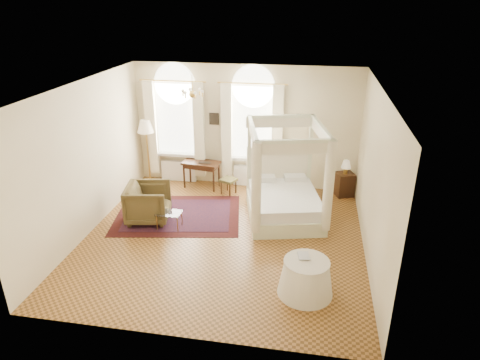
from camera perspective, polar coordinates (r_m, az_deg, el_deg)
The scene contains 18 objects.
ground at distance 9.46m, azimuth -2.26°, elevation -7.76°, with size 6.00×6.00×0.00m, color #9B642D.
room_walls at distance 8.60m, azimuth -2.46°, elevation 3.60°, with size 6.00×6.00×6.00m.
window_left at distance 11.88m, azimuth -8.52°, elevation 6.50°, with size 1.62×0.27×3.29m.
window_right at distance 11.41m, azimuth 1.62°, elevation 6.04°, with size 1.62×0.27×3.29m.
chandelier at distance 9.69m, azimuth -6.35°, elevation 11.44°, with size 0.51×0.45×0.50m.
wall_pictures at distance 11.40m, azimuth 1.15°, elevation 8.15°, with size 2.54×0.03×0.39m.
canopy_bed at distance 10.11m, azimuth 5.94°, elevation -2.38°, with size 2.12×2.40×2.26m.
nightstand at distance 11.59m, azimuth 13.75°, elevation -0.57°, with size 0.44×0.40×0.63m, color #311C0D.
nightstand_lamp at distance 11.36m, azimuth 13.96°, elevation 1.95°, with size 0.25×0.25×0.36m.
writing_desk at distance 11.68m, azimuth -5.20°, elevation 1.93°, with size 1.05×0.66×0.74m.
laptop at distance 11.57m, azimuth -4.65°, elevation 2.38°, with size 0.34×0.22×0.03m, color black.
stool at distance 11.35m, azimuth -1.54°, elevation -0.16°, with size 0.49×0.49×0.43m.
armchair at distance 10.21m, azimuth -12.14°, elevation -2.99°, with size 0.95×0.98×0.89m, color #483C1F.
coffee_table at distance 9.83m, azimuth -9.45°, elevation -4.50°, with size 0.56×0.40×0.38m.
floor_lamp at distance 11.98m, azimuth -12.45°, elevation 6.60°, with size 0.46×0.46×1.80m.
oriental_rug at distance 10.49m, azimuth -8.24°, elevation -4.61°, with size 3.26×2.58×0.01m.
side_table at distance 7.80m, azimuth 8.75°, elevation -12.72°, with size 0.99×0.99×0.67m.
book at distance 7.69m, azimuth 7.74°, elevation -10.01°, with size 0.20×0.26×0.02m, color black.
Camera 1 is at (1.75, -7.90, 4.90)m, focal length 32.00 mm.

